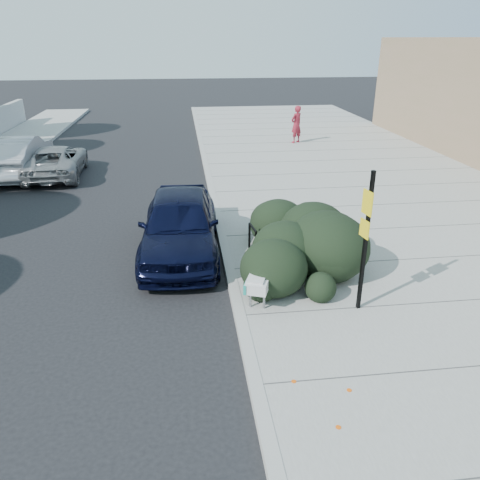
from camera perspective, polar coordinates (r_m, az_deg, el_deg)
The scene contains 11 objects.
ground at distance 9.32m, azimuth 0.05°, elevation -9.96°, with size 120.00×120.00×0.00m, color black.
sidewalk_near at distance 15.18m, azimuth 19.06°, elevation 2.66°, with size 11.20×50.00×0.15m, color gray.
curb_near at distance 13.72m, azimuth -2.53°, elevation 1.84°, with size 0.22×50.00×0.17m, color #9E9E99.
bench at distance 9.93m, azimuth 3.03°, elevation -3.38°, with size 1.15×2.11×0.64m.
bike_rack at distance 11.22m, azimuth 1.54°, elevation 0.02°, with size 0.13×0.59×0.87m.
sign_post at distance 9.06m, azimuth 15.06°, elevation 0.63°, with size 0.13×0.32×2.82m.
hedge at distance 11.31m, azimuth 6.04°, elevation 1.69°, with size 2.17×4.34×1.63m, color black.
sedan_navy at distance 11.90m, azimuth -7.35°, elevation 1.96°, with size 1.91×4.76×1.62m, color black.
wagon_silver at distance 20.91m, azimuth -25.45°, elevation 9.25°, with size 1.70×4.87×1.60m, color #ABACB0.
suv_silver at distance 20.25m, azimuth -21.53°, elevation 8.95°, with size 2.04×4.43×1.23m, color gray.
pedestrian at distance 24.68m, azimuth 6.88°, elevation 13.82°, with size 0.67×0.44×1.85m, color maroon.
Camera 1 is at (-0.96, -7.72, 5.13)m, focal length 35.00 mm.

